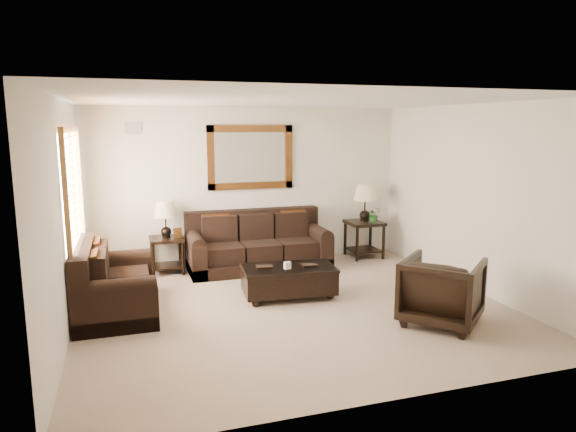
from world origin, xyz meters
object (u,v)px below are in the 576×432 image
object	(u,v)px
loveseat	(111,288)
sofa	(258,248)
armchair	(442,288)
coffee_table	(289,278)
end_table_right	(365,210)
end_table_left	(166,226)

from	to	relation	value
loveseat	sofa	bearing A→B (deg)	-56.85
loveseat	armchair	bearing A→B (deg)	-112.45
sofa	coffee_table	size ratio (longest dim) A/B	1.74
sofa	coffee_table	xyz separation A→B (m)	(0.04, -1.61, -0.07)
sofa	loveseat	distance (m)	2.78
end_table_right	armchair	xyz separation A→B (m)	(-0.53, -3.22, -0.42)
sofa	end_table_left	size ratio (longest dim) A/B	1.97
end_table_left	coffee_table	xyz separation A→B (m)	(1.53, -1.76, -0.50)
sofa	coffee_table	distance (m)	1.61
end_table_left	armchair	xyz separation A→B (m)	(3.01, -3.26, -0.33)
loveseat	end_table_left	size ratio (longest dim) A/B	1.37
coffee_table	armchair	world-z (taller)	armchair
loveseat	end_table_left	bearing A→B (deg)	-26.54
armchair	coffee_table	bearing A→B (deg)	2.89
end_table_right	loveseat	bearing A→B (deg)	-159.50
armchair	end_table_right	bearing A→B (deg)	-51.03
armchair	end_table_left	bearing A→B (deg)	1.03
armchair	loveseat	bearing A→B (deg)	25.83
sofa	end_table_left	world-z (taller)	end_table_left
sofa	armchair	distance (m)	3.46
sofa	end_table_left	distance (m)	1.56
end_table_left	armchair	distance (m)	4.45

